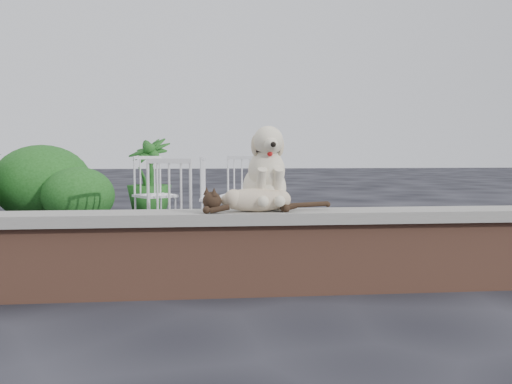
{
  "coord_description": "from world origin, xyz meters",
  "views": [
    {
      "loc": [
        -0.46,
        -4.04,
        1.0
      ],
      "look_at": [
        0.01,
        0.2,
        0.7
      ],
      "focal_mm": 40.85,
      "sensor_mm": 36.0,
      "label": 1
    }
  ],
  "objects": [
    {
      "name": "ground",
      "position": [
        0.0,
        0.0,
        0.0
      ],
      "size": [
        60.0,
        60.0,
        0.0
      ],
      "primitive_type": "plane",
      "color": "black",
      "rests_on": "ground"
    },
    {
      "name": "brick_wall",
      "position": [
        0.0,
        0.0,
        0.25
      ],
      "size": [
        6.0,
        0.3,
        0.5
      ],
      "primitive_type": "cube",
      "color": "brown",
      "rests_on": "ground"
    },
    {
      "name": "capstone",
      "position": [
        0.0,
        0.0,
        0.54
      ],
      "size": [
        6.2,
        0.4,
        0.08
      ],
      "primitive_type": "cube",
      "color": "slate",
      "rests_on": "brick_wall"
    },
    {
      "name": "dog",
      "position": [
        0.06,
        0.1,
        0.88
      ],
      "size": [
        0.44,
        0.55,
        0.61
      ],
      "primitive_type": null,
      "rotation": [
        0.0,
        0.0,
        0.08
      ],
      "color": "beige",
      "rests_on": "capstone"
    },
    {
      "name": "cat",
      "position": [
        -0.02,
        -0.05,
        0.67
      ],
      "size": [
        1.11,
        0.35,
        0.19
      ],
      "primitive_type": null,
      "rotation": [
        0.0,
        0.0,
        0.08
      ],
      "color": "tan",
      "rests_on": "capstone"
    },
    {
      "name": "chair_a",
      "position": [
        -0.91,
        3.21,
        0.47
      ],
      "size": [
        0.77,
        0.77,
        0.94
      ],
      "primitive_type": null,
      "rotation": [
        0.0,
        0.0,
        0.57
      ],
      "color": "white",
      "rests_on": "ground"
    },
    {
      "name": "chair_c",
      "position": [
        -0.6,
        0.93,
        0.47
      ],
      "size": [
        0.69,
        0.69,
        0.94
      ],
      "primitive_type": null,
      "rotation": [
        0.0,
        0.0,
        2.88
      ],
      "color": "white",
      "rests_on": "ground"
    },
    {
      "name": "chair_e",
      "position": [
        -0.15,
        2.68,
        0.47
      ],
      "size": [
        0.63,
        0.63,
        0.94
      ],
      "primitive_type": null,
      "rotation": [
        0.0,
        0.0,
        1.45
      ],
      "color": "white",
      "rests_on": "ground"
    },
    {
      "name": "chair_b",
      "position": [
        0.11,
        3.06,
        0.47
      ],
      "size": [
        0.7,
        0.7,
        0.94
      ],
      "primitive_type": null,
      "rotation": [
        0.0,
        0.0,
        -0.31
      ],
      "color": "white",
      "rests_on": "ground"
    },
    {
      "name": "potted_plant_b",
      "position": [
        -1.11,
        5.0,
        0.6
      ],
      "size": [
        0.94,
        0.94,
        1.2
      ],
      "primitive_type": "imported",
      "rotation": [
        0.0,
        0.0,
        -0.6
      ],
      "color": "#174513",
      "rests_on": "ground"
    },
    {
      "name": "shrubbery",
      "position": [
        -2.78,
        4.69,
        0.46
      ],
      "size": [
        2.63,
        2.23,
        1.16
      ],
      "color": "#174513",
      "rests_on": "ground"
    }
  ]
}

